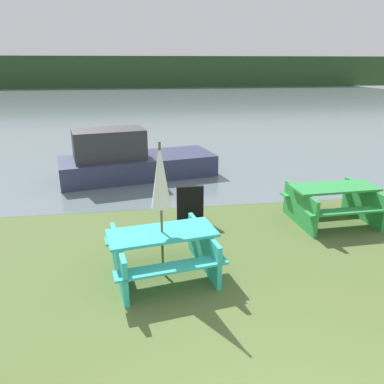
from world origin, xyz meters
name	(u,v)px	position (x,y,z in m)	size (l,w,h in m)	color
water	(150,102)	(0.00, 31.27, 0.00)	(60.00, 50.00, 0.00)	slate
far_treeline	(143,72)	(0.00, 51.27, 2.00)	(80.00, 1.60, 4.00)	#284723
picnic_table_teal	(162,249)	(-0.94, 3.52, 0.43)	(1.82, 1.63, 0.72)	#33B7A8
picnic_table_green	(333,200)	(2.65, 5.07, 0.46)	(1.76, 1.45, 0.76)	green
umbrella_white	(160,176)	(-0.94, 3.52, 1.59)	(0.29, 0.29, 2.09)	brown
boat	(130,160)	(-1.48, 8.91, 0.51)	(4.58, 2.47, 1.41)	#333856
signboard	(190,204)	(-0.23, 5.53, 0.38)	(0.55, 0.08, 0.75)	black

